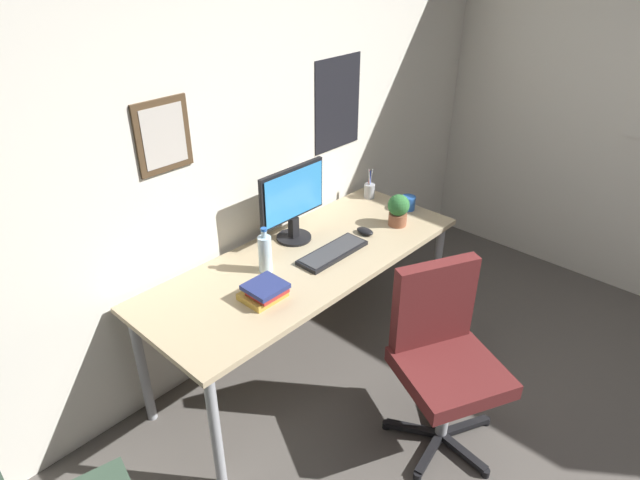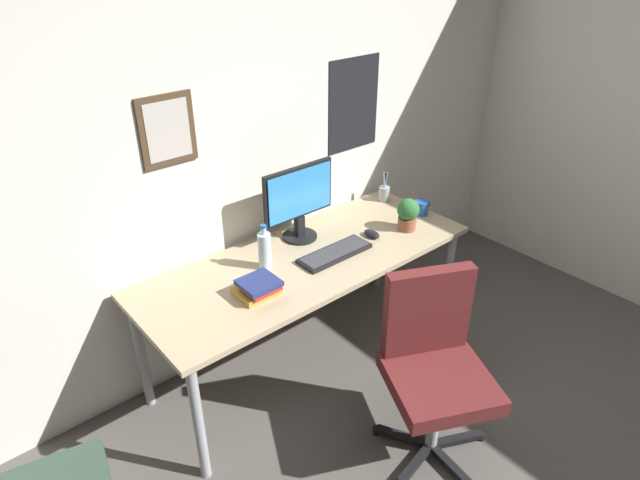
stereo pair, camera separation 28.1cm
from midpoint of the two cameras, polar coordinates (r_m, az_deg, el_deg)
wall_back at (r=3.02m, az=-10.42°, el=10.28°), size 4.40×0.10×2.60m
desk at (r=3.00m, az=-4.09°, el=-3.06°), size 1.90×0.72×0.73m
office_chair at (r=2.70m, az=9.78°, el=-11.43°), size 0.62×0.62×0.95m
monitor at (r=3.04m, az=-5.53°, el=4.02°), size 0.46×0.20×0.43m
keyboard at (r=2.98m, az=-1.37°, el=-1.37°), size 0.43×0.15×0.03m
computer_mouse at (r=3.17m, az=2.21°, el=0.85°), size 0.06×0.11×0.04m
water_bottle at (r=2.82m, az=-8.61°, el=-1.47°), size 0.07×0.07×0.25m
coffee_mug_near at (r=3.48m, az=6.94°, el=3.83°), size 0.13×0.09×0.09m
potted_plant at (r=3.25m, az=5.74°, el=3.17°), size 0.13×0.13×0.19m
pen_cup at (r=3.61m, az=2.96°, el=5.19°), size 0.07×0.07×0.20m
book_stack_left at (r=2.65m, az=-8.85°, el=-5.43°), size 0.20×0.19×0.09m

